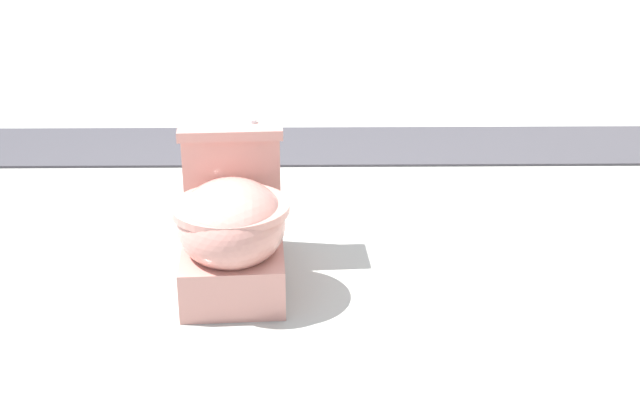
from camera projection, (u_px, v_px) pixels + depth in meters
ground_plane at (272, 249)px, 3.35m from camera, size 14.00×14.00×0.00m
gravel_strip at (381, 146)px, 4.41m from camera, size 0.56×8.00×0.01m
toilet at (232, 222)px, 3.04m from camera, size 0.65×0.41×0.52m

